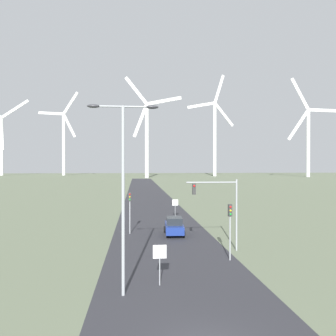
% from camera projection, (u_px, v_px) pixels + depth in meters
% --- Properties ---
extents(road_surface, '(10.00, 240.00, 0.01)m').
position_uv_depth(road_surface, '(151.00, 204.00, 59.99)').
color(road_surface, '#2D2D33').
rests_on(road_surface, ground).
extents(streetlamp, '(3.89, 0.32, 10.45)m').
position_uv_depth(streetlamp, '(123.00, 176.00, 17.88)').
color(streetlamp, '#93999E').
rests_on(streetlamp, ground).
extents(stop_sign_near, '(0.81, 0.07, 2.41)m').
position_uv_depth(stop_sign_near, '(160.00, 257.00, 19.42)').
color(stop_sign_near, '#93999E').
rests_on(stop_sign_near, ground).
extents(stop_sign_far, '(0.81, 0.07, 2.52)m').
position_uv_depth(stop_sign_far, '(175.00, 205.00, 44.25)').
color(stop_sign_far, '#93999E').
rests_on(stop_sign_far, ground).
extents(traffic_light_post_near_left, '(0.28, 0.34, 4.32)m').
position_uv_depth(traffic_light_post_near_left, '(130.00, 204.00, 34.05)').
color(traffic_light_post_near_left, '#93999E').
rests_on(traffic_light_post_near_left, ground).
extents(traffic_light_post_near_right, '(0.28, 0.33, 4.20)m').
position_uv_depth(traffic_light_post_near_right, '(230.00, 219.00, 24.57)').
color(traffic_light_post_near_right, '#93999E').
rests_on(traffic_light_post_near_right, ground).
extents(traffic_light_mast_overhead, '(4.32, 0.34, 5.98)m').
position_uv_depth(traffic_light_mast_overhead, '(219.00, 200.00, 27.23)').
color(traffic_light_mast_overhead, '#93999E').
rests_on(traffic_light_mast_overhead, ground).
extents(car_approaching, '(2.04, 4.20, 1.83)m').
position_uv_depth(car_approaching, '(174.00, 226.00, 33.54)').
color(car_approaching, navy).
rests_on(car_approaching, ground).
extents(wind_turbine_far_left, '(40.60, 5.79, 54.70)m').
position_uv_depth(wind_turbine_far_left, '(2.00, 138.00, 235.71)').
color(wind_turbine_far_left, white).
rests_on(wind_turbine_far_left, ground).
extents(wind_turbine_left, '(29.69, 5.33, 61.09)m').
position_uv_depth(wind_turbine_left, '(64.00, 137.00, 239.19)').
color(wind_turbine_left, white).
rests_on(wind_turbine_left, ground).
extents(wind_turbine_center, '(32.57, 9.42, 59.45)m').
position_uv_depth(wind_turbine_center, '(147.00, 132.00, 189.87)').
color(wind_turbine_center, white).
rests_on(wind_turbine_center, ground).
extents(wind_turbine_right, '(33.40, 7.67, 68.91)m').
position_uv_depth(wind_turbine_right, '(215.00, 131.00, 220.71)').
color(wind_turbine_right, white).
rests_on(wind_turbine_right, ground).
extents(wind_turbine_far_right, '(34.70, 6.15, 62.32)m').
position_uv_depth(wind_turbine_far_right, '(308.00, 134.00, 204.97)').
color(wind_turbine_far_right, white).
rests_on(wind_turbine_far_right, ground).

